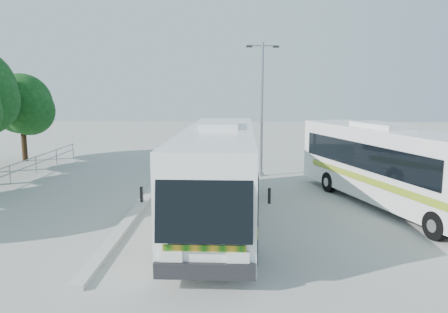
{
  "coord_description": "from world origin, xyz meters",
  "views": [
    {
      "loc": [
        1.53,
        -15.91,
        4.88
      ],
      "look_at": [
        1.15,
        2.69,
        1.99
      ],
      "focal_mm": 35.0,
      "sensor_mm": 36.0,
      "label": 1
    }
  ],
  "objects_px": {
    "coach_main": "(219,171)",
    "coach_adjacent": "(394,166)",
    "lamppost": "(262,104)",
    "tree_far_e": "(22,104)"
  },
  "relations": [
    {
      "from": "coach_main",
      "to": "coach_adjacent",
      "type": "height_order",
      "value": "coach_main"
    },
    {
      "from": "coach_adjacent",
      "to": "coach_main",
      "type": "bearing_deg",
      "value": 176.99
    },
    {
      "from": "coach_adjacent",
      "to": "lamppost",
      "type": "relative_size",
      "value": 1.61
    },
    {
      "from": "coach_adjacent",
      "to": "lamppost",
      "type": "bearing_deg",
      "value": 110.29
    },
    {
      "from": "tree_far_e",
      "to": "coach_adjacent",
      "type": "distance_m",
      "value": 23.83
    },
    {
      "from": "coach_adjacent",
      "to": "lamppost",
      "type": "xyz_separation_m",
      "value": [
        -4.98,
        6.64,
        2.29
      ]
    },
    {
      "from": "tree_far_e",
      "to": "lamppost",
      "type": "relative_size",
      "value": 0.8
    },
    {
      "from": "coach_main",
      "to": "lamppost",
      "type": "bearing_deg",
      "value": 77.24
    },
    {
      "from": "coach_main",
      "to": "coach_adjacent",
      "type": "bearing_deg",
      "value": 15.08
    },
    {
      "from": "tree_far_e",
      "to": "coach_main",
      "type": "relative_size",
      "value": 0.48
    }
  ]
}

